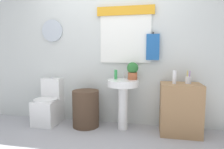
{
  "coord_description": "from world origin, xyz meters",
  "views": [
    {
      "loc": [
        0.67,
        -2.05,
        1.17
      ],
      "look_at": [
        0.08,
        0.8,
        0.86
      ],
      "focal_mm": 31.15,
      "sensor_mm": 36.0,
      "label": 1
    }
  ],
  "objects_px": {
    "pedestal_sink": "(123,93)",
    "lotion_bottle": "(174,77)",
    "toothbrush_cup": "(188,80)",
    "laundry_hamper": "(86,108)",
    "toilet": "(49,106)",
    "soap_bottle": "(116,74)",
    "potted_plant": "(133,70)",
    "wooden_cabinet": "(180,109)"
  },
  "relations": [
    {
      "from": "laundry_hamper",
      "to": "lotion_bottle",
      "type": "height_order",
      "value": "lotion_bottle"
    },
    {
      "from": "pedestal_sink",
      "to": "potted_plant",
      "type": "bearing_deg",
      "value": 23.2
    },
    {
      "from": "pedestal_sink",
      "to": "soap_bottle",
      "type": "relative_size",
      "value": 5.27
    },
    {
      "from": "wooden_cabinet",
      "to": "potted_plant",
      "type": "distance_m",
      "value": 0.89
    },
    {
      "from": "laundry_hamper",
      "to": "toothbrush_cup",
      "type": "relative_size",
      "value": 3.17
    },
    {
      "from": "pedestal_sink",
      "to": "lotion_bottle",
      "type": "xyz_separation_m",
      "value": [
        0.75,
        -0.04,
        0.27
      ]
    },
    {
      "from": "toothbrush_cup",
      "to": "laundry_hamper",
      "type": "bearing_deg",
      "value": -179.25
    },
    {
      "from": "laundry_hamper",
      "to": "wooden_cabinet",
      "type": "distance_m",
      "value": 1.45
    },
    {
      "from": "toilet",
      "to": "toothbrush_cup",
      "type": "height_order",
      "value": "toothbrush_cup"
    },
    {
      "from": "wooden_cabinet",
      "to": "lotion_bottle",
      "type": "height_order",
      "value": "lotion_bottle"
    },
    {
      "from": "toilet",
      "to": "pedestal_sink",
      "type": "height_order",
      "value": "pedestal_sink"
    },
    {
      "from": "wooden_cabinet",
      "to": "soap_bottle",
      "type": "height_order",
      "value": "soap_bottle"
    },
    {
      "from": "soap_bottle",
      "to": "laundry_hamper",
      "type": "bearing_deg",
      "value": -174.07
    },
    {
      "from": "potted_plant",
      "to": "lotion_bottle",
      "type": "bearing_deg",
      "value": -9.37
    },
    {
      "from": "soap_bottle",
      "to": "potted_plant",
      "type": "height_order",
      "value": "potted_plant"
    },
    {
      "from": "soap_bottle",
      "to": "lotion_bottle",
      "type": "bearing_deg",
      "value": -5.93
    },
    {
      "from": "toilet",
      "to": "soap_bottle",
      "type": "height_order",
      "value": "soap_bottle"
    },
    {
      "from": "wooden_cabinet",
      "to": "soap_bottle",
      "type": "bearing_deg",
      "value": 177.03
    },
    {
      "from": "wooden_cabinet",
      "to": "toothbrush_cup",
      "type": "height_order",
      "value": "toothbrush_cup"
    },
    {
      "from": "pedestal_sink",
      "to": "laundry_hamper",
      "type": "bearing_deg",
      "value": -180.0
    },
    {
      "from": "laundry_hamper",
      "to": "soap_bottle",
      "type": "height_order",
      "value": "soap_bottle"
    },
    {
      "from": "toothbrush_cup",
      "to": "potted_plant",
      "type": "bearing_deg",
      "value": 177.17
    },
    {
      "from": "pedestal_sink",
      "to": "lotion_bottle",
      "type": "bearing_deg",
      "value": -3.07
    },
    {
      "from": "lotion_bottle",
      "to": "toilet",
      "type": "bearing_deg",
      "value": 177.9
    },
    {
      "from": "toilet",
      "to": "wooden_cabinet",
      "type": "height_order",
      "value": "toilet"
    },
    {
      "from": "wooden_cabinet",
      "to": "lotion_bottle",
      "type": "xyz_separation_m",
      "value": [
        -0.1,
        -0.04,
        0.47
      ]
    },
    {
      "from": "pedestal_sink",
      "to": "wooden_cabinet",
      "type": "xyz_separation_m",
      "value": [
        0.85,
        -0.0,
        -0.2
      ]
    },
    {
      "from": "pedestal_sink",
      "to": "lotion_bottle",
      "type": "relative_size",
      "value": 4.08
    },
    {
      "from": "laundry_hamper",
      "to": "toilet",
      "type": "bearing_deg",
      "value": 177.09
    },
    {
      "from": "wooden_cabinet",
      "to": "laundry_hamper",
      "type": "bearing_deg",
      "value": 180.0
    },
    {
      "from": "potted_plant",
      "to": "lotion_bottle",
      "type": "height_order",
      "value": "potted_plant"
    },
    {
      "from": "laundry_hamper",
      "to": "toothbrush_cup",
      "type": "distance_m",
      "value": 1.63
    },
    {
      "from": "lotion_bottle",
      "to": "toothbrush_cup",
      "type": "height_order",
      "value": "lotion_bottle"
    },
    {
      "from": "pedestal_sink",
      "to": "wooden_cabinet",
      "type": "distance_m",
      "value": 0.87
    },
    {
      "from": "laundry_hamper",
      "to": "potted_plant",
      "type": "bearing_deg",
      "value": 4.62
    },
    {
      "from": "laundry_hamper",
      "to": "pedestal_sink",
      "type": "height_order",
      "value": "pedestal_sink"
    },
    {
      "from": "soap_bottle",
      "to": "potted_plant",
      "type": "bearing_deg",
      "value": 2.2
    },
    {
      "from": "potted_plant",
      "to": "toothbrush_cup",
      "type": "height_order",
      "value": "potted_plant"
    },
    {
      "from": "laundry_hamper",
      "to": "soap_bottle",
      "type": "relative_size",
      "value": 3.98
    },
    {
      "from": "potted_plant",
      "to": "toothbrush_cup",
      "type": "xyz_separation_m",
      "value": [
        0.8,
        -0.04,
        -0.12
      ]
    },
    {
      "from": "laundry_hamper",
      "to": "lotion_bottle",
      "type": "distance_m",
      "value": 1.45
    },
    {
      "from": "laundry_hamper",
      "to": "potted_plant",
      "type": "height_order",
      "value": "potted_plant"
    }
  ]
}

